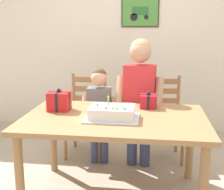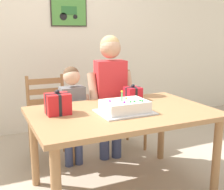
% 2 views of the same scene
% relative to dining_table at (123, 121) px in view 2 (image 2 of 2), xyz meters
% --- Properties ---
extents(ground_plane, '(20.00, 20.00, 0.00)m').
position_rel_dining_table_xyz_m(ground_plane, '(0.00, 0.00, -0.64)').
color(ground_plane, tan).
extents(back_wall, '(6.40, 0.11, 2.60)m').
position_rel_dining_table_xyz_m(back_wall, '(0.00, 1.94, 0.66)').
color(back_wall, silver).
rests_on(back_wall, ground).
extents(dining_table, '(1.53, 0.97, 0.73)m').
position_rel_dining_table_xyz_m(dining_table, '(0.00, 0.00, 0.00)').
color(dining_table, '#9E7047').
rests_on(dining_table, ground).
extents(birthday_cake, '(0.44, 0.34, 0.19)m').
position_rel_dining_table_xyz_m(birthday_cake, '(-0.01, -0.06, 0.14)').
color(birthday_cake, silver).
rests_on(birthday_cake, dining_table).
extents(gift_box_red_large, '(0.15, 0.15, 0.16)m').
position_rel_dining_table_xyz_m(gift_box_red_large, '(0.27, 0.32, 0.15)').
color(gift_box_red_large, red).
rests_on(gift_box_red_large, dining_table).
extents(gift_box_beside_cake, '(0.19, 0.16, 0.20)m').
position_rel_dining_table_xyz_m(gift_box_beside_cake, '(-0.52, 0.13, 0.17)').
color(gift_box_beside_cake, red).
rests_on(gift_box_beside_cake, dining_table).
extents(chair_left, '(0.43, 0.43, 0.92)m').
position_rel_dining_table_xyz_m(chair_left, '(-0.44, 0.89, -0.17)').
color(chair_left, '#996B42').
rests_on(chair_left, ground).
extents(chair_right, '(0.46, 0.46, 0.92)m').
position_rel_dining_table_xyz_m(chair_right, '(0.43, 0.89, -0.17)').
color(chair_right, '#996B42').
rests_on(chair_right, ground).
extents(child_older, '(0.51, 0.30, 1.35)m').
position_rel_dining_table_xyz_m(child_older, '(0.18, 0.64, 0.18)').
color(child_older, '#38426B').
rests_on(child_older, ground).
extents(child_younger, '(0.37, 0.21, 1.05)m').
position_rel_dining_table_xyz_m(child_younger, '(-0.24, 0.64, -0.01)').
color(child_younger, '#38426B').
rests_on(child_younger, ground).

